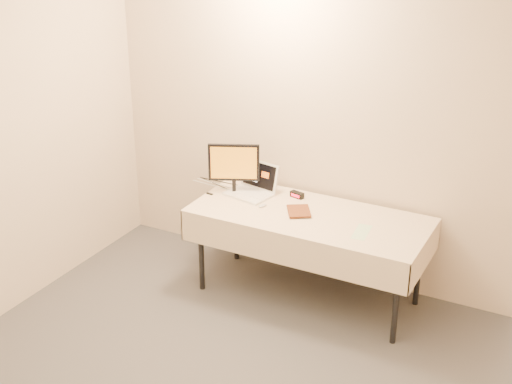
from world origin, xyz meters
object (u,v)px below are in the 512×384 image
at_px(laptop, 253,186).
at_px(book, 288,200).
at_px(table, 309,222).
at_px(monitor, 234,165).

xyz_separation_m(laptop, book, (0.42, -0.22, 0.05)).
bearing_deg(table, monitor, 172.99).
distance_m(laptop, book, 0.48).
relative_size(monitor, book, 1.87).
bearing_deg(laptop, table, -4.67).
height_order(monitor, book, monitor).
relative_size(laptop, monitor, 0.96).
distance_m(laptop, monitor, 0.25).
relative_size(laptop, book, 1.80).
bearing_deg(laptop, book, -16.35).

